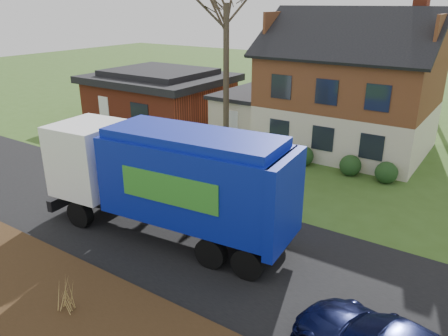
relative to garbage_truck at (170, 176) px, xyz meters
The scene contains 8 objects.
ground 2.47m from the garbage_truck, 145.06° to the left, with size 120.00×120.00×0.00m, color #34521B.
road 2.46m from the garbage_truck, 145.06° to the left, with size 80.00×7.00×0.02m, color black.
mulch_verge 5.58m from the garbage_truck, 93.57° to the right, with size 80.00×3.50×0.30m, color black.
main_house 14.27m from the garbage_truck, 85.26° to the left, with size 12.95×8.95×9.26m.
ranch_house 18.08m from the garbage_truck, 132.97° to the left, with size 9.80×8.20×3.70m.
garbage_truck is the anchor object (origin of this frame).
silver_sedan 7.33m from the garbage_truck, 147.48° to the left, with size 1.51×4.32×1.42m, color #B1B3B9.
grass_clump_mid 5.51m from the garbage_truck, 82.89° to the right, with size 0.34×0.28×0.96m.
Camera 1 is at (10.13, -11.24, 8.35)m, focal length 35.00 mm.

